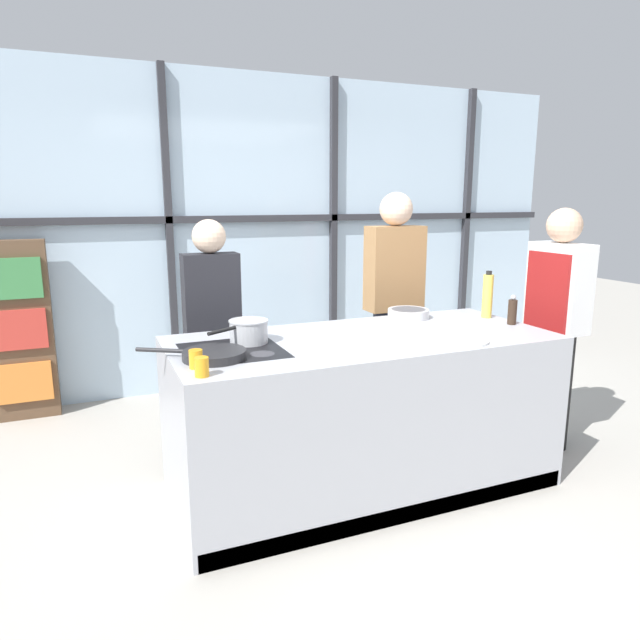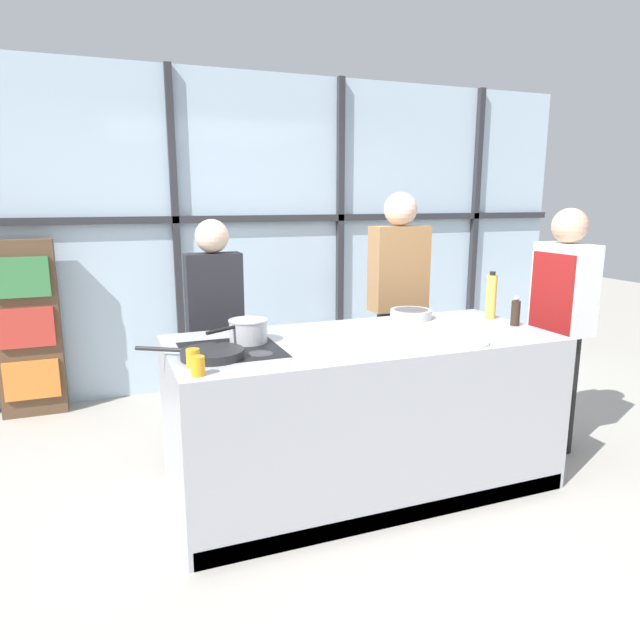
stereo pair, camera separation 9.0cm
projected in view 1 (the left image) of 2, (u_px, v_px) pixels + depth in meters
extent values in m
plane|color=#ADA89E|center=(361.00, 483.00, 3.51)|extent=(18.00, 18.00, 0.00)
cube|color=silver|center=(255.00, 234.00, 5.21)|extent=(6.40, 0.04, 2.80)
cube|color=#2D2D33|center=(256.00, 219.00, 5.14)|extent=(6.40, 0.06, 0.06)
cube|color=#2D2D33|center=(170.00, 236.00, 4.88)|extent=(0.06, 0.06, 2.80)
cube|color=#2D2D33|center=(333.00, 232.00, 5.46)|extent=(0.06, 0.06, 2.80)
cube|color=#2D2D33|center=(466.00, 229.00, 6.04)|extent=(0.06, 0.06, 2.80)
cube|color=brown|center=(20.00, 331.00, 4.45)|extent=(0.48, 0.16, 1.41)
cube|color=orange|center=(24.00, 383.00, 4.45)|extent=(0.40, 0.03, 0.31)
cube|color=red|center=(18.00, 330.00, 4.36)|extent=(0.40, 0.03, 0.31)
cube|color=#3D8447|center=(12.00, 279.00, 4.27)|extent=(0.40, 0.03, 0.31)
cube|color=#A8AAB2|center=(362.00, 412.00, 3.42)|extent=(2.24, 0.98, 0.93)
cube|color=black|center=(233.00, 351.00, 3.03)|extent=(0.52, 0.52, 0.01)
cube|color=black|center=(401.00, 514.00, 3.07)|extent=(2.19, 0.03, 0.10)
cylinder|color=#38383D|center=(215.00, 360.00, 2.87)|extent=(0.13, 0.13, 0.01)
cylinder|color=#38383D|center=(262.00, 354.00, 2.96)|extent=(0.13, 0.13, 0.01)
cylinder|color=#38383D|center=(205.00, 348.00, 3.09)|extent=(0.13, 0.13, 0.01)
cylinder|color=#38383D|center=(249.00, 343.00, 3.18)|extent=(0.13, 0.13, 0.01)
cylinder|color=black|center=(561.00, 391.00, 3.93)|extent=(0.14, 0.14, 0.83)
cylinder|color=black|center=(540.00, 383.00, 4.10)|extent=(0.14, 0.14, 0.83)
cube|color=white|center=(559.00, 287.00, 3.87)|extent=(0.19, 0.43, 0.60)
sphere|color=#D8AD8C|center=(564.00, 225.00, 3.78)|extent=(0.23, 0.23, 0.23)
cube|color=maroon|center=(544.00, 320.00, 3.87)|extent=(0.02, 0.36, 0.91)
cylinder|color=black|center=(227.00, 392.00, 3.98)|extent=(0.12, 0.12, 0.79)
cylinder|color=black|center=(203.00, 395.00, 3.92)|extent=(0.12, 0.12, 0.79)
cube|color=#232328|center=(211.00, 296.00, 3.80)|extent=(0.37, 0.17, 0.57)
sphere|color=beige|center=(209.00, 236.00, 3.72)|extent=(0.22, 0.22, 0.22)
cylinder|color=#232838|center=(403.00, 363.00, 4.50)|extent=(0.14, 0.14, 0.88)
cylinder|color=#232838|center=(381.00, 366.00, 4.43)|extent=(0.14, 0.14, 0.88)
cube|color=#A37547|center=(395.00, 268.00, 4.31)|extent=(0.43, 0.19, 0.64)
sphere|color=beige|center=(396.00, 209.00, 4.22)|extent=(0.25, 0.25, 0.25)
cylinder|color=#232326|center=(214.00, 355.00, 2.86)|extent=(0.32, 0.32, 0.04)
cylinder|color=#B26B2D|center=(214.00, 351.00, 2.86)|extent=(0.25, 0.25, 0.01)
cylinder|color=#232326|center=(160.00, 350.00, 2.90)|extent=(0.23, 0.15, 0.02)
cylinder|color=silver|center=(249.00, 331.00, 3.17)|extent=(0.21, 0.21, 0.13)
cylinder|color=silver|center=(248.00, 321.00, 3.16)|extent=(0.22, 0.22, 0.01)
cylinder|color=black|center=(222.00, 331.00, 3.00)|extent=(0.17, 0.11, 0.02)
cylinder|color=white|center=(463.00, 341.00, 3.20)|extent=(0.28, 0.28, 0.01)
cylinder|color=silver|center=(408.00, 313.00, 3.84)|extent=(0.28, 0.28, 0.06)
cylinder|color=#4C4C51|center=(408.00, 310.00, 3.83)|extent=(0.23, 0.23, 0.01)
cylinder|color=#E0CC4C|center=(488.00, 296.00, 3.83)|extent=(0.07, 0.07, 0.29)
cylinder|color=black|center=(489.00, 273.00, 3.79)|extent=(0.04, 0.04, 0.02)
cylinder|color=#332319|center=(512.00, 312.00, 3.63)|extent=(0.06, 0.06, 0.16)
sphere|color=#B2B2B7|center=(513.00, 297.00, 3.61)|extent=(0.03, 0.03, 0.03)
cylinder|color=orange|center=(202.00, 367.00, 2.57)|extent=(0.07, 0.07, 0.09)
cylinder|color=orange|center=(196.00, 359.00, 2.70)|extent=(0.07, 0.07, 0.09)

